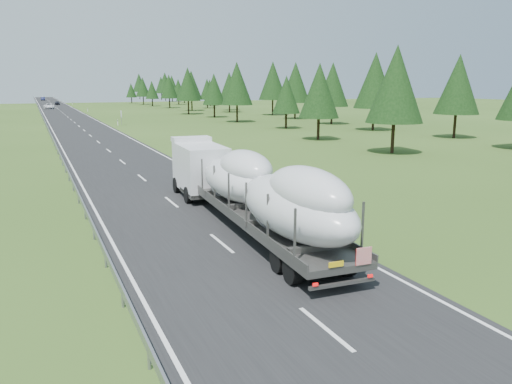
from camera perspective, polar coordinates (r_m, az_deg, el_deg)
name	(u,v)px	position (r m, az deg, el deg)	size (l,w,h in m)	color
ground	(325,329)	(15.70, 7.91, -15.23)	(400.00, 400.00, 0.00)	#314D19
road_surface	(71,119)	(112.22, -20.43, 7.79)	(10.00, 400.00, 0.02)	black
guardrail	(43,117)	(111.89, -23.18, 7.87)	(0.10, 400.00, 0.76)	slate
marker_posts	(79,106)	(167.46, -19.57, 9.25)	(0.13, 350.08, 1.00)	silver
highway_sign	(121,115)	(93.07, -15.15, 8.48)	(0.08, 0.90, 2.60)	slate
tree_line_right	(246,86)	(119.36, -1.18, 12.07)	(27.60, 271.89, 12.45)	black
boat_truck	(250,185)	(24.92, -0.67, 0.75)	(3.58, 20.21, 4.10)	silver
distant_van	(49,106)	(163.19, -22.60, 9.04)	(2.54, 5.50, 1.53)	white
distant_car_dark	(57,103)	(192.96, -21.77, 9.43)	(1.54, 3.84, 1.31)	black
distant_car_blue	(43,99)	(247.90, -23.17, 9.78)	(1.67, 4.79, 1.58)	#171C40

